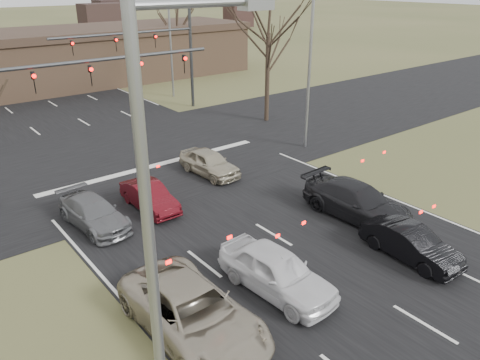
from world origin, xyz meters
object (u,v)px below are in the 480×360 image
object	(u,v)px
streetlight_right_far	(168,32)
car_black_hatch	(411,243)
streetlight_right_near	(308,57)
car_charcoal_sedan	(357,201)
car_grey_ahead	(94,213)
building	(45,59)
car_silver_suv	(193,312)
mast_arm_near	(49,90)
car_white_sedan	(277,271)
car_silver_ahead	(209,163)
mast_arm_far	(159,47)
car_red_ahead	(149,197)
streetlight_left	(163,280)

from	to	relation	value
streetlight_right_far	car_black_hatch	world-z (taller)	streetlight_right_far
streetlight_right_near	streetlight_right_far	world-z (taller)	same
car_charcoal_sedan	car_grey_ahead	world-z (taller)	car_charcoal_sedan
building	car_silver_suv	world-z (taller)	building
building	mast_arm_near	xyz separation A→B (m)	(-7.23, -25.00, 2.41)
car_white_sedan	car_silver_ahead	distance (m)	10.71
mast_arm_far	car_red_ahead	bearing A→B (deg)	-121.74
mast_arm_near	car_silver_ahead	xyz separation A→B (m)	(6.90, -2.95, -4.39)
mast_arm_far	mast_arm_near	bearing A→B (deg)	-138.78
mast_arm_near	car_white_sedan	distance (m)	13.83
mast_arm_far	car_white_sedan	xyz separation A→B (m)	(-8.62, -22.84, -4.25)
car_silver_suv	car_charcoal_sedan	size ratio (longest dim) A/B	1.06
car_black_hatch	car_silver_suv	bearing A→B (deg)	172.51
car_silver_suv	car_red_ahead	size ratio (longest dim) A/B	1.50
streetlight_left	mast_arm_far	bearing A→B (deg)	60.94
mast_arm_near	car_charcoal_sedan	size ratio (longest dim) A/B	2.30
streetlight_right_far	car_grey_ahead	bearing A→B (deg)	-128.60
mast_arm_near	car_silver_suv	bearing A→B (deg)	-92.66
building	mast_arm_near	size ratio (longest dim) A/B	3.50
building	car_silver_ahead	world-z (taller)	building
mast_arm_far	car_silver_ahead	world-z (taller)	mast_arm_far
car_white_sedan	car_black_hatch	bearing A→B (deg)	-21.38
building	car_red_ahead	xyz separation A→B (m)	(-4.87, -29.63, -2.05)
streetlight_right_far	car_charcoal_sedan	xyz separation A→B (m)	(-5.32, -25.09, -4.82)
car_silver_suv	car_silver_ahead	distance (m)	12.43
streetlight_right_far	car_silver_ahead	distance (m)	19.23
streetlight_left	car_red_ahead	bearing A→B (deg)	64.30
car_silver_suv	building	bearing A→B (deg)	77.78
mast_arm_near	streetlight_left	bearing A→B (deg)	-101.93
streetlight_left	streetlight_right_near	bearing A→B (deg)	38.43
car_charcoal_sedan	car_grey_ahead	size ratio (longest dim) A/B	1.24
car_charcoal_sedan	streetlight_right_near	bearing A→B (deg)	56.81
streetlight_right_far	car_silver_suv	bearing A→B (deg)	-119.42
mast_arm_near	car_silver_ahead	world-z (taller)	mast_arm_near
building	streetlight_right_near	distance (m)	28.97
building	mast_arm_near	bearing A→B (deg)	-106.13
mast_arm_far	car_red_ahead	world-z (taller)	mast_arm_far
mast_arm_far	streetlight_right_far	world-z (taller)	streetlight_right_far
streetlight_right_near	car_grey_ahead	size ratio (longest dim) A/B	2.35
car_silver_suv	streetlight_right_far	bearing A→B (deg)	60.04
car_red_ahead	car_charcoal_sedan	bearing A→B (deg)	-43.41
mast_arm_far	streetlight_right_far	size ratio (longest dim) A/B	1.11
building	car_silver_suv	distance (m)	38.72
streetlight_right_far	car_charcoal_sedan	size ratio (longest dim) A/B	1.90
streetlight_right_near	car_silver_ahead	bearing A→B (deg)	179.57
car_white_sedan	car_grey_ahead	xyz separation A→B (m)	(-3.09, 8.23, -0.16)
car_silver_suv	car_silver_ahead	xyz separation A→B (m)	(7.49, 9.92, -0.10)
building	car_silver_ahead	bearing A→B (deg)	-90.68
car_grey_ahead	car_black_hatch	bearing A→B (deg)	-54.81
building	car_charcoal_sedan	xyz separation A→B (m)	(2.00, -36.09, -1.90)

